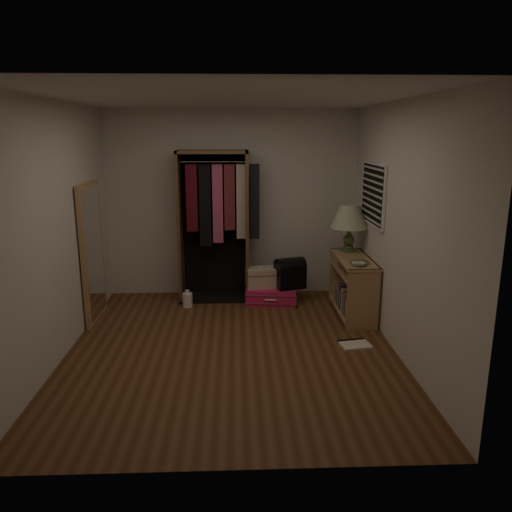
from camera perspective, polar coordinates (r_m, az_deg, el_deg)
name	(u,v)px	position (r m, az deg, el deg)	size (l,w,h in m)	color
ground	(232,349)	(5.49, -2.77, -10.57)	(4.00, 4.00, 0.00)	#583119
room_walls	(238,211)	(5.10, -2.12, 5.17)	(3.52, 4.02, 2.60)	beige
console_bookshelf	(352,284)	(6.50, 10.95, -3.16)	(0.42, 1.12, 0.75)	#AA7E52
open_wardrobe	(218,213)	(6.85, -4.40, 4.97)	(1.10, 0.50, 2.05)	brown
floor_mirror	(92,253)	(6.41, -18.19, 0.37)	(0.06, 0.80, 1.70)	tan
pink_suitcase	(271,294)	(6.91, 1.77, -4.40)	(0.75, 0.58, 0.21)	#D81A57
train_case	(261,277)	(6.84, 0.55, -2.45)	(0.43, 0.32, 0.29)	#C2B294
black_bag	(290,272)	(6.80, 3.90, -1.89)	(0.45, 0.36, 0.42)	black
table_lamp	(350,218)	(6.63, 10.66, 4.32)	(0.59, 0.59, 0.61)	#45582A
brass_tray	(360,263)	(6.12, 11.75, -0.74)	(0.29, 0.29, 0.01)	olive
ceramic_bowl	(358,264)	(5.99, 11.59, -0.93)	(0.17, 0.17, 0.04)	#98B69A
white_jug	(188,300)	(6.77, -7.83, -4.97)	(0.17, 0.17, 0.23)	white
floor_book	(354,344)	(5.68, 11.16, -9.84)	(0.36, 0.31, 0.03)	#F0E3C9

